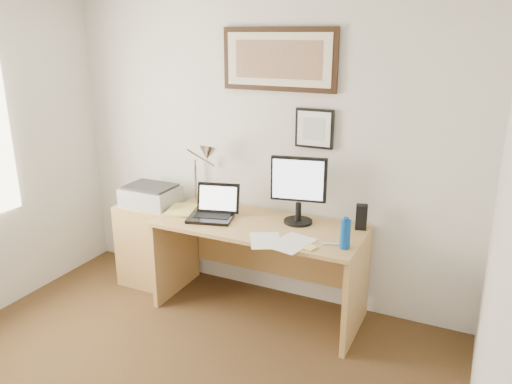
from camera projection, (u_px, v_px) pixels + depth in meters
The scene contains 18 objects.
wall_back at pixel (262, 148), 4.03m from camera, with size 3.50×0.02×2.50m, color silver.
wall_right at pixel (496, 324), 1.60m from camera, with size 0.02×4.00×2.50m, color silver.
side_cabinet at pixel (152, 244), 4.40m from camera, with size 0.50×0.40×0.73m, color #AD8248.
water_bottle at pixel (345, 234), 3.35m from camera, with size 0.07×0.07×0.20m, color #0B4192.
bottle_cap at pixel (346, 219), 3.31m from camera, with size 0.04×0.04×0.02m, color #0B4192.
speaker at pixel (361, 217), 3.68m from camera, with size 0.08×0.07×0.19m, color black.
paper_sheet_a at pixel (266, 240), 3.50m from camera, with size 0.21×0.30×0.00m, color white.
paper_sheet_b at pixel (292, 243), 3.45m from camera, with size 0.23×0.33×0.00m, color white.
sticky_pad at pixel (310, 247), 3.37m from camera, with size 0.08×0.08×0.01m, color #ECD670.
marker_pen at pixel (332, 244), 3.42m from camera, with size 0.02×0.02×0.14m, color white.
book at pixel (169, 209), 4.09m from camera, with size 0.21×0.29×0.02m, color #D9CF66.
desk at pixel (264, 248), 3.95m from camera, with size 1.60×0.70×0.75m.
laptop at pixel (213, 211), 3.91m from camera, with size 0.39×0.37×0.26m.
lcd_monitor at pixel (299, 187), 3.73m from camera, with size 0.42×0.22×0.52m.
printer at pixel (151, 196), 4.24m from camera, with size 0.44×0.34×0.18m.
desk_lamp at pixel (206, 156), 4.06m from camera, with size 0.29×0.27×0.53m.
picture_large at pixel (279, 59), 3.74m from camera, with size 0.92×0.04×0.47m.
picture_small at pixel (314, 129), 3.77m from camera, with size 0.30×0.03×0.30m.
Camera 1 is at (1.65, -1.59, 2.14)m, focal length 35.00 mm.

